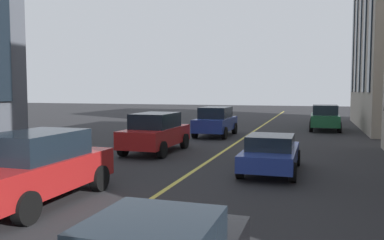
{
  "coord_description": "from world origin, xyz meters",
  "views": [
    {
      "loc": [
        3.12,
        -4.25,
        2.98
      ],
      "look_at": [
        16.45,
        -0.08,
        1.92
      ],
      "focal_mm": 37.16,
      "sensor_mm": 36.0,
      "label": 1
    }
  ],
  "objects_px": {
    "car_red_far": "(37,166)",
    "car_red_mid": "(156,132)",
    "car_blue_trailing": "(216,121)",
    "car_blue_parked_b": "(271,153)",
    "car_green_near": "(325,117)"
  },
  "relations": [
    {
      "from": "car_red_far",
      "to": "car_blue_parked_b",
      "type": "relative_size",
      "value": 1.07
    },
    {
      "from": "car_blue_parked_b",
      "to": "car_red_far",
      "type": "bearing_deg",
      "value": 136.69
    },
    {
      "from": "car_red_far",
      "to": "car_red_mid",
      "type": "bearing_deg",
      "value": 2.05
    },
    {
      "from": "car_blue_trailing",
      "to": "car_red_mid",
      "type": "xyz_separation_m",
      "value": [
        -7.37,
        1.13,
        0.0
      ]
    },
    {
      "from": "car_red_far",
      "to": "car_red_mid",
      "type": "height_order",
      "value": "same"
    },
    {
      "from": "car_red_far",
      "to": "car_blue_parked_b",
      "type": "height_order",
      "value": "car_red_far"
    },
    {
      "from": "car_green_near",
      "to": "car_blue_parked_b",
      "type": "bearing_deg",
      "value": 172.44
    },
    {
      "from": "car_blue_trailing",
      "to": "car_red_mid",
      "type": "bearing_deg",
      "value": 171.28
    },
    {
      "from": "car_blue_trailing",
      "to": "car_red_mid",
      "type": "relative_size",
      "value": 1.0
    },
    {
      "from": "car_red_mid",
      "to": "car_blue_parked_b",
      "type": "bearing_deg",
      "value": -117.97
    },
    {
      "from": "car_red_far",
      "to": "car_red_mid",
      "type": "distance_m",
      "value": 8.88
    },
    {
      "from": "car_red_mid",
      "to": "car_blue_trailing",
      "type": "bearing_deg",
      "value": -8.72
    },
    {
      "from": "car_blue_parked_b",
      "to": "car_red_mid",
      "type": "distance_m",
      "value": 6.56
    },
    {
      "from": "car_green_near",
      "to": "car_blue_trailing",
      "type": "bearing_deg",
      "value": 130.98
    },
    {
      "from": "car_blue_parked_b",
      "to": "car_red_mid",
      "type": "relative_size",
      "value": 0.94
    }
  ]
}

